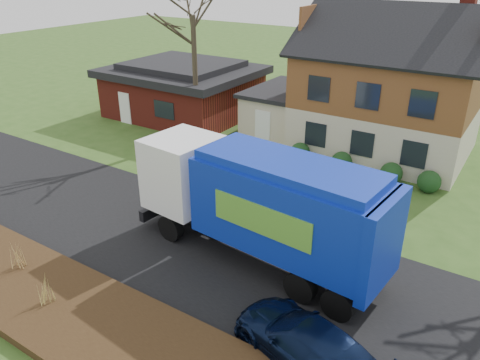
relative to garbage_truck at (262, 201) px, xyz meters
The scene contains 10 objects.
ground 3.05m from the garbage_truck, 163.35° to the right, with size 120.00×120.00×0.00m, color #31521B.
road 3.04m from the garbage_truck, 163.35° to the right, with size 80.00×7.00×0.02m, color black.
mulch_verge 6.51m from the garbage_truck, 106.93° to the right, with size 80.00×3.50×0.30m, color black.
main_house 13.48m from the garbage_truck, 91.22° to the left, with size 12.95×8.95×9.26m.
ranch_house 18.59m from the garbage_truck, 137.85° to the left, with size 9.80×8.20×3.70m.
garbage_truck is the anchor object (origin of this frame).
silver_sedan 4.85m from the garbage_truck, 141.90° to the left, with size 1.78×5.10×1.68m, color #94969B.
navy_wagon 5.34m from the garbage_truck, 45.04° to the right, with size 1.93×4.74×1.38m, color black.
grass_clump_west 8.73m from the garbage_truck, 141.14° to the right, with size 0.38×0.31×1.00m.
grass_clump_mid 7.54m from the garbage_truck, 125.01° to the right, with size 0.34×0.28×0.95m.
Camera 1 is at (8.97, -11.97, 10.07)m, focal length 35.00 mm.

